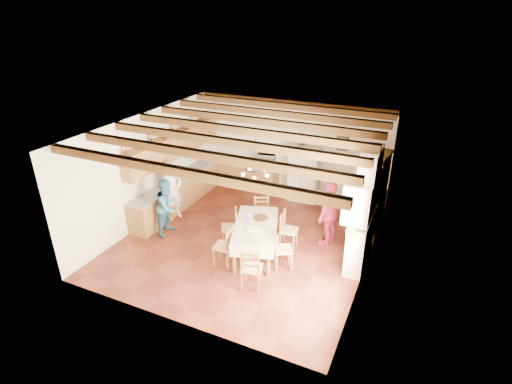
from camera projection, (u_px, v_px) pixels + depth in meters
floor at (248, 239)px, 10.39m from camera, size 6.00×6.50×0.02m
ceiling at (247, 127)px, 9.10m from camera, size 6.00×6.50×0.02m
wall_back at (292, 147)px, 12.43m from camera, size 6.00×0.02×3.00m
wall_front at (168, 256)px, 7.06m from camera, size 6.00×0.02×3.00m
wall_left at (148, 168)px, 10.87m from camera, size 0.02×6.50×3.00m
wall_right at (373, 211)px, 8.61m from camera, size 0.02×6.50×3.00m
ceiling_beams at (247, 131)px, 9.14m from camera, size 6.00×6.30×0.16m
lower_cabinets_left at (182, 191)px, 12.07m from camera, size 0.60×4.30×0.86m
lower_cabinets_back at (244, 175)px, 13.21m from camera, size 2.30×0.60×0.86m
countertop_left at (181, 177)px, 11.88m from camera, size 0.62×4.30×0.04m
countertop_back at (244, 162)px, 13.02m from camera, size 2.34×0.62×0.04m
backsplash_left at (172, 165)px, 11.85m from camera, size 0.03×4.30×0.60m
backsplash_back at (247, 150)px, 13.11m from camera, size 2.30×0.03×0.60m
upper_cabinets at (175, 145)px, 11.52m from camera, size 0.35×4.20×0.70m
fireplace at (360, 208)px, 8.93m from camera, size 0.56×1.60×2.80m
wall_picture at (342, 143)px, 11.67m from camera, size 0.34×0.03×0.42m
refrigerator at (305, 172)px, 12.22m from camera, size 0.89×0.74×1.76m
hutch at (373, 192)px, 10.53m from camera, size 0.63×1.21×2.10m
dining_table at (255, 227)px, 9.47m from camera, size 1.50×2.08×0.82m
chandelier at (255, 168)px, 8.83m from camera, size 0.47×0.47×0.03m
chair_left_near at (223, 245)px, 9.24m from camera, size 0.43×0.45×0.96m
chair_left_far at (230, 227)px, 10.00m from camera, size 0.55×0.56×0.96m
chair_right_near at (283, 248)px, 9.12m from camera, size 0.55×0.56×0.96m
chair_right_far at (289, 230)px, 9.89m from camera, size 0.44×0.46×0.96m
chair_end_near at (252, 267)px, 8.47m from camera, size 0.50×0.48×0.96m
chair_end_far at (262, 214)px, 10.59m from camera, size 0.56×0.56×0.96m
person_man at (172, 191)px, 11.09m from camera, size 0.60×0.72×1.67m
person_woman_blue at (168, 206)px, 10.39m from camera, size 0.64×0.79×1.54m
person_woman_red at (330, 213)px, 9.86m from camera, size 0.68×1.08×1.72m
microwave at (266, 160)px, 12.65m from camera, size 0.63×0.47×0.32m
fridge_vase at (302, 140)px, 11.84m from camera, size 0.33×0.33×0.28m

